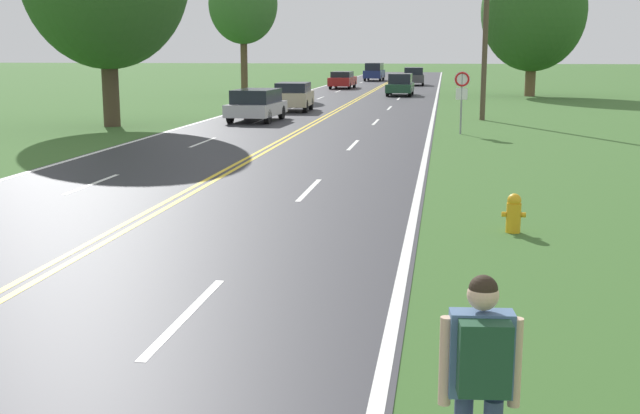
% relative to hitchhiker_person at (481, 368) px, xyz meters
% --- Properties ---
extents(hitchhiker_person, '(0.56, 0.41, 1.67)m').
position_rel_hitchhiker_person_xyz_m(hitchhiker_person, '(0.00, 0.00, 0.00)').
color(hitchhiker_person, '#38476B').
rests_on(hitchhiker_person, ground).
extents(fire_hydrant, '(0.42, 0.26, 0.70)m').
position_rel_hitchhiker_person_xyz_m(fire_hydrant, '(0.96, 8.87, -0.67)').
color(fire_hydrant, gold).
rests_on(fire_hydrant, ground).
extents(traffic_sign, '(0.60, 0.10, 2.38)m').
position_rel_hitchhiker_person_xyz_m(traffic_sign, '(0.35, 25.96, 0.77)').
color(traffic_sign, gray).
rests_on(traffic_sign, ground).
extents(utility_pole_midground, '(1.80, 0.24, 9.57)m').
position_rel_hitchhiker_person_xyz_m(utility_pole_midground, '(1.45, 32.54, 3.92)').
color(utility_pole_midground, brown).
rests_on(utility_pole_midground, ground).
extents(tree_behind_sign, '(4.85, 4.85, 9.18)m').
position_rel_hitchhiker_person_xyz_m(tree_behind_sign, '(-14.49, 51.18, 5.34)').
color(tree_behind_sign, brown).
rests_on(tree_behind_sign, ground).
extents(tree_mid_treeline, '(7.19, 7.19, 9.99)m').
position_rel_hitchhiker_person_xyz_m(tree_mid_treeline, '(5.63, 53.20, 4.82)').
color(tree_mid_treeline, brown).
rests_on(tree_mid_treeline, ground).
extents(car_silver_hatchback_nearest, '(2.09, 4.12, 1.45)m').
position_rel_hitchhiker_person_xyz_m(car_silver_hatchback_nearest, '(-8.69, 30.27, -0.24)').
color(car_silver_hatchback_nearest, black).
rests_on(car_silver_hatchback_nearest, ground).
extents(car_champagne_hatchback_approaching, '(1.93, 3.59, 1.50)m').
position_rel_hitchhiker_person_xyz_m(car_champagne_hatchback_approaching, '(-8.19, 36.60, -0.21)').
color(car_champagne_hatchback_approaching, black).
rests_on(car_champagne_hatchback_approaching, ground).
extents(car_dark_green_sedan_mid_near, '(1.83, 4.35, 1.55)m').
position_rel_hitchhiker_person_xyz_m(car_dark_green_sedan_mid_near, '(-3.43, 52.49, -0.24)').
color(car_dark_green_sedan_mid_near, black).
rests_on(car_dark_green_sedan_mid_near, ground).
extents(car_red_sedan_mid_far, '(1.92, 4.85, 1.42)m').
position_rel_hitchhiker_person_xyz_m(car_red_sedan_mid_far, '(-8.87, 62.72, -0.28)').
color(car_red_sedan_mid_far, black).
rests_on(car_red_sedan_mid_far, ground).
extents(car_dark_grey_hatchback_receding, '(1.97, 4.06, 1.63)m').
position_rel_hitchhiker_person_xyz_m(car_dark_grey_hatchback_receding, '(-3.15, 69.99, -0.16)').
color(car_dark_grey_hatchback_receding, black).
rests_on(car_dark_grey_hatchback_receding, ground).
extents(car_dark_blue_suv_distant, '(1.96, 4.92, 1.87)m').
position_rel_hitchhiker_person_xyz_m(car_dark_blue_suv_distant, '(-7.72, 80.54, -0.03)').
color(car_dark_blue_suv_distant, black).
rests_on(car_dark_blue_suv_distant, ground).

